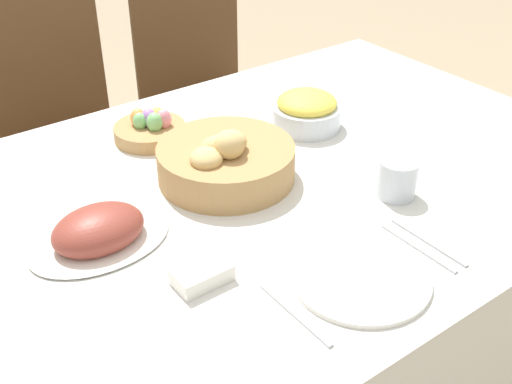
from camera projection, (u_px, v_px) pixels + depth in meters
dining_table at (232, 318)px, 1.56m from camera, size 1.82×1.08×0.73m
chair_far_right at (204, 88)px, 2.35m from camera, size 0.44×0.44×0.99m
chair_far_center at (70, 127)px, 2.09m from camera, size 0.46×0.46×0.99m
bread_basket at (226, 161)px, 1.39m from camera, size 0.30×0.30×0.13m
egg_basket at (150, 129)px, 1.56m from camera, size 0.18×0.18×0.08m
ham_platter at (99, 232)px, 1.20m from camera, size 0.28×0.19×0.08m
pineapple_bowl at (307, 111)px, 1.61m from camera, size 0.18×0.18×0.09m
dinner_plate at (360, 277)px, 1.13m from camera, size 0.25×0.25×0.01m
fork at (295, 314)px, 1.05m from camera, size 0.01×0.18×0.00m
knife at (418, 248)px, 1.20m from camera, size 0.01×0.18×0.00m
spoon at (428, 242)px, 1.22m from camera, size 0.01×0.18×0.00m
drinking_cup at (397, 178)px, 1.34m from camera, size 0.08×0.08×0.08m
butter_dish at (202, 275)px, 1.12m from camera, size 0.10×0.06×0.03m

